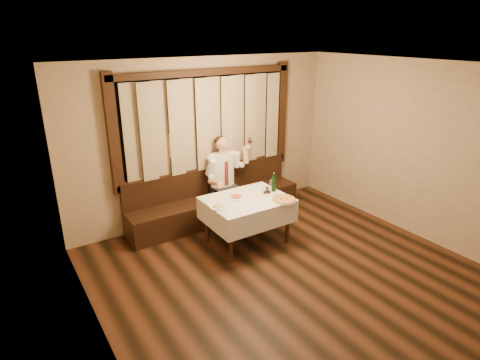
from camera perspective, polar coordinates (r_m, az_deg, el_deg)
room at (r=5.38m, az=5.37°, el=2.06°), size 5.01×6.01×2.81m
banquette at (r=7.17m, az=-3.58°, el=-3.22°), size 3.20×0.61×0.94m
dining_table at (r=6.23m, az=1.00°, el=-3.55°), size 1.27×0.97×0.76m
pizza at (r=6.16m, az=6.23°, el=-2.76°), size 0.38×0.38×0.04m
pasta_red at (r=6.20m, az=-0.54°, el=-2.23°), size 0.27×0.27×0.09m
pasta_cream at (r=5.88m, az=-3.05°, el=-3.56°), size 0.28×0.28×0.09m
green_bottle at (r=6.44m, az=4.83°, el=-0.49°), size 0.07×0.07×0.31m
table_wine_glass at (r=6.50m, az=4.43°, el=-0.33°), size 0.07×0.07×0.18m
cruet_caddy at (r=6.39m, az=3.86°, el=-1.55°), size 0.12×0.08×0.12m
seated_man at (r=6.97m, az=-2.15°, el=0.97°), size 0.85×0.63×1.50m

